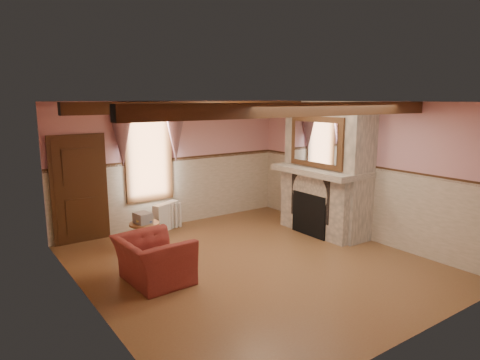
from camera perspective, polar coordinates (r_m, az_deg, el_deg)
floor at (r=7.65m, az=1.70°, el=-11.08°), size 5.50×6.00×0.01m
ceiling at (r=7.10m, az=1.83°, el=10.39°), size 5.50×6.00×0.01m
wall_back at (r=9.77m, az=-8.87°, el=2.14°), size 5.50×0.02×2.80m
wall_front at (r=5.24m, az=21.99°, el=-6.10°), size 5.50×0.02×2.80m
wall_left at (r=6.05m, az=-19.61°, el=-3.73°), size 0.02×6.00×2.80m
wall_right at (r=9.14m, az=15.69°, el=1.27°), size 0.02×6.00×2.80m
wainscot at (r=7.40m, az=1.74°, el=-5.69°), size 5.50×6.00×1.50m
chair_rail at (r=7.22m, az=1.77°, el=0.02°), size 5.50×6.00×0.08m
firebox at (r=9.19m, az=9.50°, el=-4.49°), size 0.20×0.95×0.90m
armchair at (r=6.95m, az=-11.45°, el=-10.36°), size 1.04×1.17×0.73m
side_table at (r=8.36m, az=-12.56°, el=-7.41°), size 0.73×0.73×0.55m
book_stack at (r=8.25m, az=-12.85°, el=-4.95°), size 0.30×0.35×0.20m
radiator at (r=9.59m, az=-9.79°, el=-4.78°), size 0.71×0.46×0.60m
bowl at (r=9.05m, az=11.47°, el=1.74°), size 0.31×0.31×0.08m
mantel_clock at (r=9.64m, az=7.77°, el=2.78°), size 0.14×0.24×0.20m
oil_lamp at (r=9.57m, az=8.17°, el=2.95°), size 0.11×0.11×0.28m
candle_red at (r=8.62m, az=14.58°, el=1.44°), size 0.06×0.06×0.16m
jar_yellow at (r=9.02m, az=11.65°, el=1.84°), size 0.06×0.06×0.12m
fireplace at (r=9.29m, az=11.56°, el=1.60°), size 0.85×2.00×2.80m
mantel at (r=9.16m, az=10.77°, el=1.26°), size 1.05×2.05×0.12m
overmantel_mirror at (r=8.95m, az=10.08°, el=5.00°), size 0.06×1.44×1.04m
door at (r=9.06m, az=-20.60°, el=-1.36°), size 1.10×0.10×2.10m
window at (r=9.46m, az=-12.09°, el=3.28°), size 1.06×0.08×2.02m
window_drapes at (r=9.32m, az=-12.02°, el=6.88°), size 1.30×0.14×1.40m
ceiling_beam_front at (r=6.18m, az=8.62°, el=9.28°), size 5.50×0.18×0.20m
ceiling_beam_back at (r=8.09m, az=-3.37°, el=9.72°), size 5.50×0.18×0.20m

